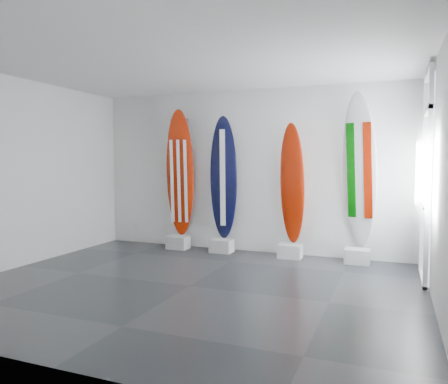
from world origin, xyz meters
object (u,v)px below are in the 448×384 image
at_px(surfboard_usa, 180,173).
at_px(surfboard_swiss, 292,184).
at_px(surfboard_italy, 360,171).
at_px(surfboard_navy, 224,178).

xyz_separation_m(surfboard_usa, surfboard_swiss, (2.19, 0.00, -0.16)).
bearing_deg(surfboard_italy, surfboard_swiss, -163.41).
distance_m(surfboard_usa, surfboard_swiss, 2.20).
height_order(surfboard_navy, surfboard_swiss, surfboard_navy).
relative_size(surfboard_usa, surfboard_italy, 0.94).
relative_size(surfboard_navy, surfboard_swiss, 1.08).
bearing_deg(surfboard_usa, surfboard_italy, -8.27).
relative_size(surfboard_usa, surfboard_navy, 1.07).
relative_size(surfboard_navy, surfboard_italy, 0.88).
bearing_deg(surfboard_italy, surfboard_navy, -163.41).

